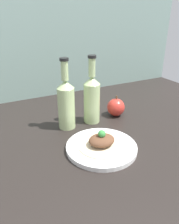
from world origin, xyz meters
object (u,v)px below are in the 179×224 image
(plated_food, at_px, (102,141))
(apple, at_px, (116,107))
(cider_bottle_left, at_px, (66,102))
(plate, at_px, (101,147))
(cider_bottle_right, at_px, (92,98))

(plated_food, relative_size, apple, 1.71)
(cider_bottle_left, bearing_deg, plate, -77.41)
(plated_food, distance_m, cider_bottle_right, 0.26)
(cider_bottle_left, relative_size, cider_bottle_right, 1.00)
(cider_bottle_left, bearing_deg, apple, 0.63)
(plate, bearing_deg, plated_food, -90.00)
(cider_bottle_left, xyz_separation_m, cider_bottle_right, (0.13, 0.00, 0.00))
(cider_bottle_right, bearing_deg, plate, -108.47)
(cider_bottle_left, distance_m, cider_bottle_right, 0.13)
(plate, distance_m, plated_food, 0.03)
(plate, distance_m, cider_bottle_right, 0.27)
(plate, relative_size, cider_bottle_left, 0.86)
(cider_bottle_right, bearing_deg, apple, 1.21)
(plate, relative_size, plated_food, 1.50)
(plated_food, bearing_deg, cider_bottle_left, 102.59)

